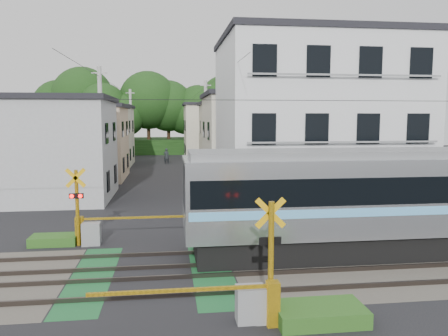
{
  "coord_description": "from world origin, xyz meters",
  "views": [
    {
      "loc": [
        0.56,
        -13.67,
        5.01
      ],
      "look_at": [
        2.94,
        5.0,
        2.83
      ],
      "focal_mm": 35.0,
      "sensor_mm": 36.0,
      "label": 1
    }
  ],
  "objects": [
    {
      "name": "ground",
      "position": [
        0.0,
        0.0,
        0.0
      ],
      "size": [
        120.0,
        120.0,
        0.0
      ],
      "primitive_type": "plane",
      "color": "black"
    },
    {
      "name": "track_bed",
      "position": [
        0.0,
        0.0,
        0.04
      ],
      "size": [
        120.0,
        120.0,
        0.14
      ],
      "color": "#47423A",
      "rests_on": "ground"
    },
    {
      "name": "commuter_train",
      "position": [
        10.33,
        1.2,
        2.04
      ],
      "size": [
        18.56,
        2.93,
        3.86
      ],
      "color": "black",
      "rests_on": "ground"
    },
    {
      "name": "crossing_signal_near",
      "position": [
        2.59,
        -3.65,
        0.71
      ],
      "size": [
        4.74,
        0.65,
        3.09
      ],
      "color": "#EEAF0C",
      "rests_on": "ground"
    },
    {
      "name": "crossing_signal_far",
      "position": [
        -2.59,
        3.65,
        0.71
      ],
      "size": [
        4.74,
        0.65,
        3.09
      ],
      "color": "#EEAF0C",
      "rests_on": "ground"
    },
    {
      "name": "apartment_block",
      "position": [
        8.5,
        9.49,
        4.66
      ],
      "size": [
        10.2,
        8.36,
        9.3
      ],
      "color": "silver",
      "rests_on": "ground"
    },
    {
      "name": "houses_row",
      "position": [
        0.25,
        25.92,
        3.24
      ],
      "size": [
        22.07,
        31.35,
        6.8
      ],
      "color": "#ABADB0",
      "rests_on": "ground"
    },
    {
      "name": "tree_hill",
      "position": [
        -0.43,
        48.9,
        5.78
      ],
      "size": [
        40.0,
        12.14,
        11.93
      ],
      "color": "#1A3B13",
      "rests_on": "ground"
    },
    {
      "name": "catenary",
      "position": [
        6.0,
        0.03,
        3.7
      ],
      "size": [
        60.0,
        5.04,
        7.0
      ],
      "color": "#2D2D33",
      "rests_on": "ground"
    },
    {
      "name": "utility_poles",
      "position": [
        -1.05,
        23.01,
        4.08
      ],
      "size": [
        7.9,
        42.0,
        8.0
      ],
      "color": "#A5A5A0",
      "rests_on": "ground"
    },
    {
      "name": "pedestrian",
      "position": [
        0.31,
        33.57,
        0.86
      ],
      "size": [
        0.68,
        0.5,
        1.73
      ],
      "primitive_type": "imported",
      "rotation": [
        0.0,
        0.0,
        3.0
      ],
      "color": "#212529",
      "rests_on": "ground"
    },
    {
      "name": "weed_patches",
      "position": [
        1.76,
        -0.09,
        0.18
      ],
      "size": [
        10.25,
        8.8,
        0.4
      ],
      "color": "#2D5E1E",
      "rests_on": "ground"
    }
  ]
}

